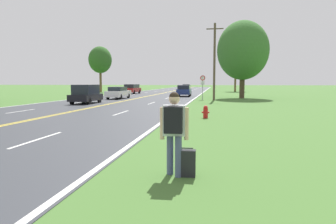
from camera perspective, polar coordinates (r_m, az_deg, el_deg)
hitchhiker_person at (r=6.18m, az=1.15°, el=-2.51°), size 0.60×0.43×1.77m
suitcase at (r=6.34m, az=3.62°, el=-9.69°), size 0.37×0.21×0.61m
fire_hydrant at (r=16.46m, az=7.17°, el=0.05°), size 0.42×0.26×0.70m
traffic_sign at (r=33.94m, az=6.61°, el=5.85°), size 0.60×0.10×2.73m
utility_pole_midground at (r=32.90m, az=8.83°, el=9.63°), size 1.80×0.24×8.20m
tree_left_verge at (r=38.05m, az=14.07°, el=11.30°), size 6.19×6.19×9.35m
tree_behind_sign at (r=60.90m, az=-12.80°, el=9.64°), size 4.50×4.50×8.91m
tree_right_cluster at (r=64.16m, az=12.75°, el=8.44°), size 4.18×4.18×7.60m
car_black_van_nearest at (r=28.50m, az=-15.35°, el=3.36°), size 1.87×3.96×1.73m
car_white_sedan_approaching at (r=35.92m, az=-9.45°, el=3.67°), size 1.80×4.62×1.42m
car_dark_blue_suv_mid_near at (r=41.36m, az=3.10°, el=4.15°), size 1.91×4.54×1.55m
car_red_van_mid_far at (r=50.85m, az=-6.88°, el=4.43°), size 2.04×4.78×1.60m
car_silver_hatchback_receding at (r=74.03m, az=3.53°, el=4.79°), size 1.85×3.53×1.44m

